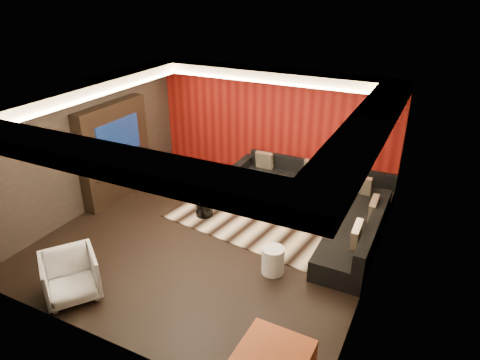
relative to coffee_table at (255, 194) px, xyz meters
The scene contains 25 objects.
floor 1.81m from the coffee_table, 92.80° to the right, with size 6.00×6.00×0.02m, color black.
ceiling 3.23m from the coffee_table, 92.80° to the right, with size 6.00×6.00×0.02m, color silver.
wall_back 1.75m from the coffee_table, 94.20° to the left, with size 6.00×0.02×2.80m, color black.
wall_left 3.80m from the coffee_table, 149.76° to the right, with size 0.02×6.00×2.80m, color black.
wall_right 3.66m from the coffee_table, 31.72° to the right, with size 0.02×6.00×2.80m, color black.
red_feature_wall 1.72m from the coffee_table, 94.34° to the left, with size 5.98×0.05×2.78m, color #6B0C0A.
soffit_back 2.71m from the coffee_table, 95.65° to the left, with size 6.00×0.60×0.22m, color silver.
soffit_front 5.18m from the coffee_table, 91.12° to the right, with size 6.00×0.60×0.22m, color silver.
soffit_left 4.19m from the coffee_table, 147.07° to the right, with size 0.60×4.80×0.22m, color silver.
soffit_right 4.08m from the coffee_table, 34.67° to the right, with size 0.60×4.80×0.22m, color silver.
cove_back 2.53m from the coffee_table, 99.06° to the left, with size 4.80×0.08×0.04m, color #FFD899.
cove_front 4.84m from the coffee_table, 91.21° to the right, with size 4.80×0.08×0.04m, color #FFD899.
cove_left 3.92m from the coffee_table, 143.58° to the right, with size 0.08×4.80×0.04m, color #FFD899.
cove_right 3.81m from the coffee_table, 38.49° to the right, with size 0.08×4.80×0.04m, color #FFD899.
tv_surround 3.32m from the coffee_table, 157.68° to the right, with size 0.30×2.00×2.20m, color black.
tv_screen 3.30m from the coffee_table, 156.53° to the right, with size 0.04×1.30×0.80m, color black.
tv_shelf 3.08m from the coffee_table, 156.53° to the right, with size 0.04×1.60×0.04m, color black.
rug 0.81m from the coffee_table, 30.21° to the right, with size 4.00×3.00×0.02m, color beige.
coffee_table is the anchor object (origin of this frame).
drum_stool 1.35m from the coffee_table, 119.39° to the right, with size 0.37×0.37×0.43m, color black.
striped_pouf 1.06m from the coffee_table, behind, with size 0.62×0.62×0.34m, color #B5AD8C.
white_side_table 2.71m from the coffee_table, 58.92° to the right, with size 0.39×0.39×0.49m, color white.
armchair 4.49m from the coffee_table, 106.11° to the right, with size 0.81×0.83×0.76m, color silver.
sectional_sofa 1.65m from the coffee_table, ahead, with size 3.65×3.50×0.75m.
throw_pillows 1.76m from the coffee_table, ahead, with size 3.12×2.74×0.50m.
Camera 1 is at (3.67, -6.18, 4.65)m, focal length 32.00 mm.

